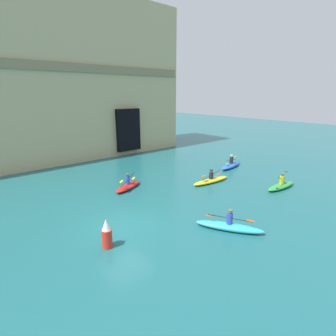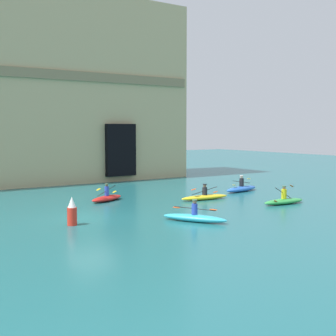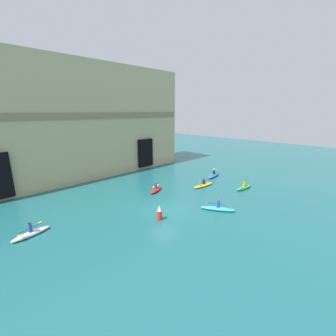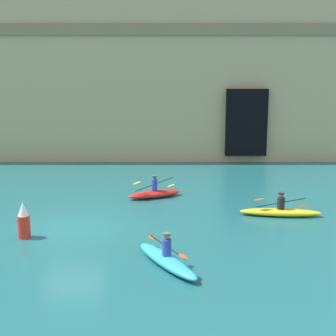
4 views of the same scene
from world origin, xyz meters
name	(u,v)px [view 3 (image 3 of 4)]	position (x,y,z in m)	size (l,w,h in m)	color
ground_plane	(163,211)	(0.00, 0.00, 0.00)	(120.00, 120.00, 0.00)	#1E6066
cliff_bluff	(72,122)	(-0.82, 18.28, 8.15)	(35.23, 8.38, 16.36)	tan
kayak_yellow	(204,185)	(8.93, 1.60, 0.21)	(3.63, 1.04, 1.06)	yellow
kayak_cyan	(218,208)	(3.89, -3.87, 0.23)	(2.37, 3.34, 1.14)	#33B2C6
kayak_green	(244,187)	(11.89, -2.62, 0.22)	(3.20, 0.99, 1.19)	green
kayak_blue	(214,175)	(13.78, 3.24, 0.25)	(3.60, 1.45, 1.23)	blue
kayak_white	(31,233)	(-10.74, 4.07, 0.23)	(3.03, 1.20, 1.12)	white
kayak_red	(156,189)	(3.24, 4.71, 0.23)	(2.88, 1.84, 1.16)	red
marker_buoy	(159,213)	(-1.61, -1.18, 0.66)	(0.48, 0.48, 1.41)	red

